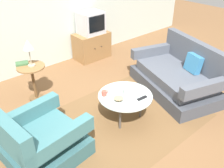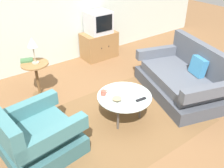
% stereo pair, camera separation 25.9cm
% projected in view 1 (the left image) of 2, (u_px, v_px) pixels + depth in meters
% --- Properties ---
extents(ground_plane, '(16.00, 16.00, 0.00)m').
position_uv_depth(ground_plane, '(126.00, 118.00, 3.94)').
color(ground_plane, brown).
extents(back_wall, '(9.00, 0.12, 2.70)m').
position_uv_depth(back_wall, '(40.00, 5.00, 4.90)').
color(back_wall, '#B2BCB2').
rests_on(back_wall, ground).
extents(area_rug, '(2.42, 1.89, 0.00)m').
position_uv_depth(area_rug, '(124.00, 118.00, 3.94)').
color(area_rug, brown).
rests_on(area_rug, ground).
extents(armchair, '(1.04, 0.96, 0.85)m').
position_uv_depth(armchair, '(41.00, 142.00, 3.08)').
color(armchair, '#325C60').
rests_on(armchair, ground).
extents(couch, '(1.44, 1.92, 0.92)m').
position_uv_depth(couch, '(178.00, 77.00, 4.52)').
color(couch, '#3E424B').
rests_on(couch, ground).
extents(coffee_table, '(0.84, 0.84, 0.44)m').
position_uv_depth(coffee_table, '(125.00, 97.00, 3.73)').
color(coffee_table, '#B2C6C1').
rests_on(coffee_table, ground).
extents(side_table, '(0.47, 0.47, 0.65)m').
position_uv_depth(side_table, '(33.00, 76.00, 4.19)').
color(side_table, olive).
rests_on(side_table, ground).
extents(tv_stand, '(0.82, 0.51, 0.61)m').
position_uv_depth(tv_stand, '(92.00, 46.00, 5.77)').
color(tv_stand, olive).
rests_on(tv_stand, ground).
extents(television, '(0.53, 0.46, 0.49)m').
position_uv_depth(television, '(91.00, 23.00, 5.48)').
color(television, '#B7B7BC').
rests_on(television, tv_stand).
extents(table_lamp, '(0.18, 0.18, 0.46)m').
position_uv_depth(table_lamp, '(28.00, 46.00, 3.92)').
color(table_lamp, '#9E937A').
rests_on(table_lamp, side_table).
extents(vase, '(0.09, 0.09, 0.23)m').
position_uv_depth(vase, '(127.00, 89.00, 3.66)').
color(vase, white).
rests_on(vase, coffee_table).
extents(mug, '(0.12, 0.08, 0.08)m').
position_uv_depth(mug, '(104.00, 93.00, 3.69)').
color(mug, '#B74C3D').
rests_on(mug, coffee_table).
extents(bowl, '(0.14, 0.14, 0.06)m').
position_uv_depth(bowl, '(119.00, 100.00, 3.56)').
color(bowl, tan).
rests_on(bowl, coffee_table).
extents(tv_remote_dark, '(0.17, 0.06, 0.02)m').
position_uv_depth(tv_remote_dark, '(142.00, 98.00, 3.63)').
color(tv_remote_dark, black).
rests_on(tv_remote_dark, coffee_table).
extents(book, '(0.24, 0.20, 0.03)m').
position_uv_depth(book, '(22.00, 63.00, 4.15)').
color(book, '#3D663D').
rests_on(book, side_table).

